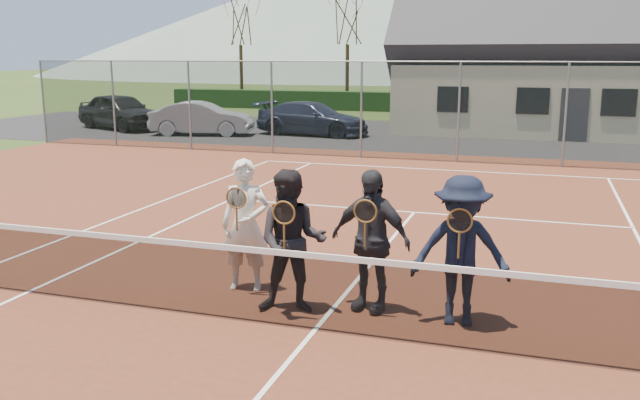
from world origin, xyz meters
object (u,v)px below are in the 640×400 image
Objects in this scene: tennis_net at (315,288)px; player_d at (461,251)px; car_a at (120,111)px; player_b at (292,242)px; player_c at (370,240)px; clubhouse at (589,36)px; player_a at (245,225)px; car_c at (313,119)px; car_b at (202,119)px.

tennis_net is 1.77m from player_d.
car_a is 23.34m from player_b.
player_b is 2.04m from player_d.
player_d is (1.13, -0.12, -0.00)m from player_c.
car_a is 23.63m from player_c.
clubhouse reaches higher than player_b.
car_a is 0.30× the size of clubhouse.
player_b is at bearing -33.58° from player_a.
tennis_net is at bearing -155.08° from car_c.
car_b is 16.42m from clubhouse.
car_b is 2.28× the size of player_c.
car_b is 2.28× the size of player_b.
player_b reaches higher than car_c.
car_b is at bearing 119.62° from player_a.
player_a reaches higher than car_a.
car_c is at bearing -154.76° from clubhouse.
tennis_net is at bearing -154.18° from player_d.
car_a reaches higher than car_b.
car_b is 19.04m from player_a.
car_c is (4.28, 1.40, -0.00)m from car_b.
car_b reaches higher than tennis_net.
clubhouse reaches higher than car_a.
player_d is (1.56, 0.75, 0.38)m from tennis_net.
tennis_net is 24.57m from clubhouse.
clubhouse is (14.77, 6.34, 3.31)m from car_b.
player_b is at bearing -173.04° from player_d.
car_b is (4.45, -0.93, -0.11)m from car_a.
player_c is (11.20, -16.77, 0.25)m from car_b.
car_b is at bearing -78.39° from car_a.
player_b reaches higher than tennis_net.
tennis_net is 6.49× the size of player_b.
player_a is at bearing 172.92° from player_c.
car_b is at bearing 114.20° from car_c.
car_b reaches higher than car_c.
tennis_net is 6.49× the size of player_d.
car_a is at bearing 131.50° from player_c.
player_d is (16.79, -17.83, 0.13)m from car_a.
player_d is at bearing -96.00° from clubhouse.
car_b is 0.26× the size of clubhouse.
car_c is 0.40× the size of tennis_net.
player_c is at bearing 63.86° from tennis_net.
player_b is (-0.47, 0.51, 0.38)m from tennis_net.
player_a is (5.13, -17.95, 0.25)m from car_c.
player_b is at bearing -117.39° from car_a.
clubhouse reaches higher than car_b.
car_b is 20.92m from player_d.
player_a reaches higher than car_b.
car_a is 8.75m from car_c.
car_c is at bearing 108.81° from tennis_net.
clubhouse is at bearing 79.24° from player_b.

